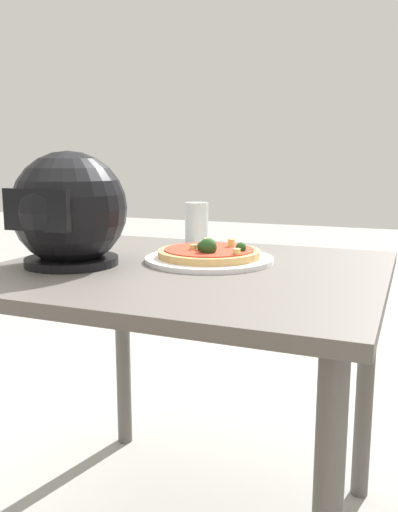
# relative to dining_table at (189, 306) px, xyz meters

# --- Properties ---
(dining_table) EXTENTS (0.92, 0.83, 0.73)m
(dining_table) POSITION_rel_dining_table_xyz_m (0.00, 0.00, 0.00)
(dining_table) COLOR #5B5651
(dining_table) RESTS_ON ground
(pizza_plate) EXTENTS (0.33, 0.33, 0.01)m
(pizza_plate) POSITION_rel_dining_table_xyz_m (-0.02, -0.08, 0.11)
(pizza_plate) COLOR white
(pizza_plate) RESTS_ON dining_table
(pizza) EXTENTS (0.26, 0.26, 0.06)m
(pizza) POSITION_rel_dining_table_xyz_m (-0.03, -0.08, 0.12)
(pizza) COLOR tan
(pizza) RESTS_ON pizza_plate
(motorcycle_helmet) EXTENTS (0.28, 0.28, 0.28)m
(motorcycle_helmet) POSITION_rel_dining_table_xyz_m (0.27, 0.09, 0.23)
(motorcycle_helmet) COLOR black
(motorcycle_helmet) RESTS_ON dining_table
(drinking_glass) EXTENTS (0.07, 0.07, 0.13)m
(drinking_glass) POSITION_rel_dining_table_xyz_m (0.10, -0.30, 0.17)
(drinking_glass) COLOR silver
(drinking_glass) RESTS_ON dining_table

